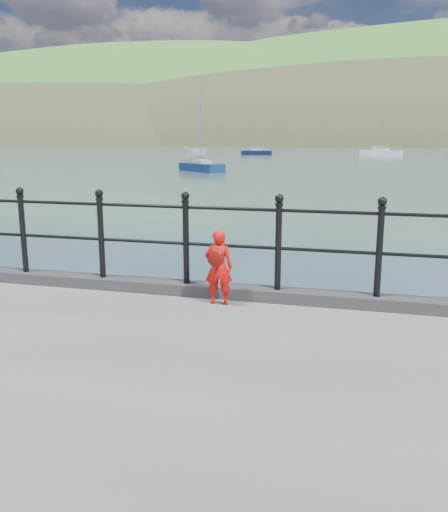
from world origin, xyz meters
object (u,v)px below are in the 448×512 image
(launch_white, at_px, (194,154))
(child, at_px, (218,267))
(sailboat_deep, at_px, (381,153))
(sailboat_left, at_px, (257,153))
(railing, at_px, (231,234))
(sailboat_port, at_px, (201,168))

(launch_white, bearing_deg, child, -53.73)
(launch_white, bearing_deg, sailboat_deep, 69.79)
(sailboat_left, bearing_deg, child, -81.66)
(railing, xyz_separation_m, sailboat_port, (-12.45, 39.38, -1.48))
(sailboat_deep, bearing_deg, launch_white, -109.58)
(sailboat_port, xyz_separation_m, sailboat_deep, (16.12, 48.95, 0.00))
(launch_white, distance_m, sailboat_port, 21.04)
(sailboat_left, distance_m, sailboat_deep, 20.65)
(railing, distance_m, sailboat_left, 84.38)
(sailboat_port, bearing_deg, child, -32.53)
(child, xyz_separation_m, sailboat_deep, (3.75, 88.65, -1.13))
(child, relative_size, launch_white, 0.20)
(child, bearing_deg, launch_white, -79.13)
(sailboat_port, distance_m, sailboat_deep, 51.54)
(sailboat_deep, bearing_deg, sailboat_port, -89.35)
(railing, xyz_separation_m, sailboat_left, (-16.22, 82.79, -1.48))
(child, distance_m, launch_white, 62.61)
(sailboat_left, relative_size, sailboat_port, 0.96)
(railing, bearing_deg, launch_white, 108.18)
(launch_white, height_order, sailboat_port, sailboat_port)
(child, xyz_separation_m, launch_white, (-19.37, 59.54, -0.57))
(railing, xyz_separation_m, child, (-0.08, -0.32, -0.35))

